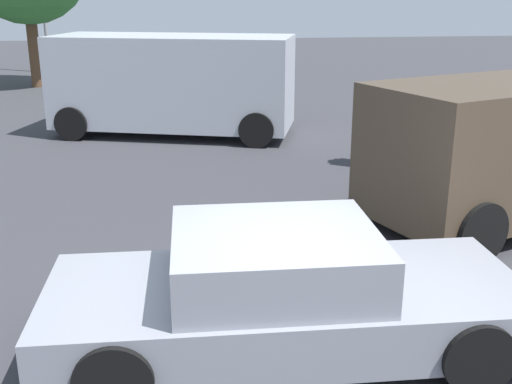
# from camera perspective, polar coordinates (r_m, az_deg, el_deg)

# --- Properties ---
(ground_plane) EXTENTS (80.00, 80.00, 0.00)m
(ground_plane) POSITION_cam_1_polar(r_m,az_deg,el_deg) (5.95, 3.52, -14.84)
(ground_plane) COLOR #38383D
(sedan_foreground) EXTENTS (4.42, 1.96, 1.18)m
(sedan_foreground) POSITION_cam_1_polar(r_m,az_deg,el_deg) (5.83, 2.45, -9.34)
(sedan_foreground) COLOR gray
(sedan_foreground) RESTS_ON ground_plane
(van_white) EXTENTS (5.74, 3.53, 2.26)m
(van_white) POSITION_cam_1_polar(r_m,az_deg,el_deg) (14.65, -7.59, 9.92)
(van_white) COLOR #B2B7C1
(van_white) RESTS_ON ground_plane
(pedestrian) EXTENTS (0.44, 0.46, 1.56)m
(pedestrian) POSITION_cam_1_polar(r_m,az_deg,el_deg) (12.04, 11.01, 6.59)
(pedestrian) COLOR black
(pedestrian) RESTS_ON ground_plane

